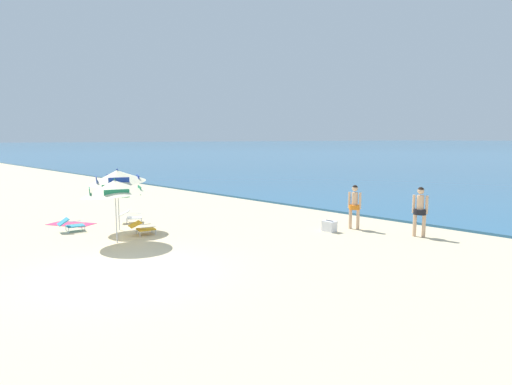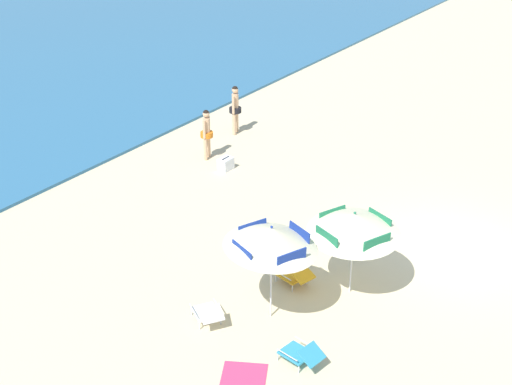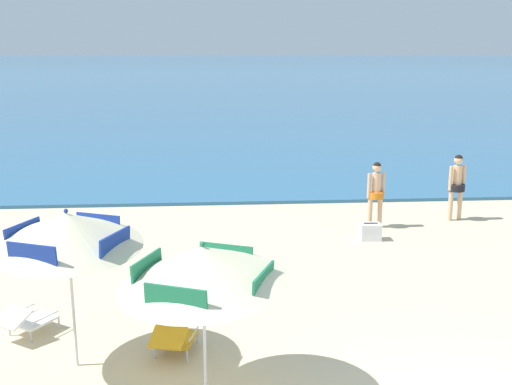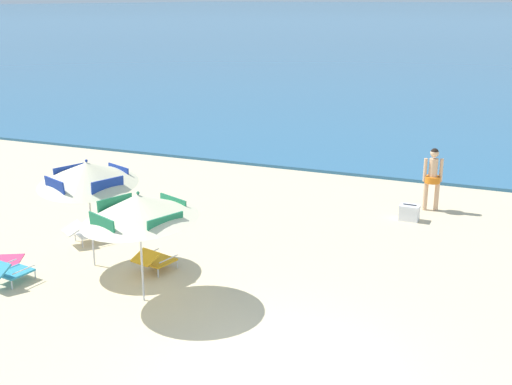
{
  "view_description": "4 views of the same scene",
  "coord_description": "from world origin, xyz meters",
  "px_view_note": "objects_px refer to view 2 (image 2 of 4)",
  "views": [
    {
      "loc": [
        10.01,
        -5.15,
        3.44
      ],
      "look_at": [
        -1.43,
        5.98,
        1.44
      ],
      "focal_mm": 30.2,
      "sensor_mm": 36.0,
      "label": 1
    },
    {
      "loc": [
        -16.2,
        -4.88,
        9.78
      ],
      "look_at": [
        -1.82,
        4.95,
        1.0
      ],
      "focal_mm": 50.59,
      "sensor_mm": 36.0,
      "label": 2
    },
    {
      "loc": [
        -3.09,
        -5.61,
        4.39
      ],
      "look_at": [
        -2.2,
        6.72,
        1.47
      ],
      "focal_mm": 41.71,
      "sensor_mm": 36.0,
      "label": 3
    },
    {
      "loc": [
        2.88,
        -8.04,
        5.48
      ],
      "look_at": [
        -2.44,
        4.92,
        1.2
      ],
      "focal_mm": 44.88,
      "sensor_mm": 36.0,
      "label": 4
    }
  ],
  "objects_px": {
    "lounge_chair_beside_umbrella": "(208,313)",
    "lounge_chair_under_umbrella": "(296,275)",
    "beach_umbrella_striped_main": "(271,238)",
    "person_standing_beside": "(207,131)",
    "beach_umbrella_striped_second": "(354,224)",
    "person_standing_near_shore": "(235,106)",
    "cooler_box": "(226,164)",
    "lounge_chair_facing_sea": "(302,354)"
  },
  "relations": [
    {
      "from": "lounge_chair_beside_umbrella",
      "to": "lounge_chair_under_umbrella",
      "type": "bearing_deg",
      "value": -19.04
    },
    {
      "from": "beach_umbrella_striped_main",
      "to": "person_standing_beside",
      "type": "xyz_separation_m",
      "value": [
        6.11,
        6.54,
        -1.06
      ]
    },
    {
      "from": "beach_umbrella_striped_second",
      "to": "person_standing_near_shore",
      "type": "xyz_separation_m",
      "value": [
        6.59,
        8.08,
        -0.82
      ]
    },
    {
      "from": "person_standing_beside",
      "to": "cooler_box",
      "type": "bearing_deg",
      "value": -110.23
    },
    {
      "from": "lounge_chair_under_umbrella",
      "to": "lounge_chair_beside_umbrella",
      "type": "xyz_separation_m",
      "value": [
        -2.37,
        0.82,
        -0.0
      ]
    },
    {
      "from": "lounge_chair_under_umbrella",
      "to": "lounge_chair_facing_sea",
      "type": "xyz_separation_m",
      "value": [
        -2.38,
        -1.6,
        -0.01
      ]
    },
    {
      "from": "lounge_chair_beside_umbrella",
      "to": "person_standing_near_shore",
      "type": "bearing_deg",
      "value": 32.68
    },
    {
      "from": "lounge_chair_under_umbrella",
      "to": "lounge_chair_facing_sea",
      "type": "height_order",
      "value": "lounge_chair_facing_sea"
    },
    {
      "from": "beach_umbrella_striped_main",
      "to": "lounge_chair_facing_sea",
      "type": "height_order",
      "value": "beach_umbrella_striped_main"
    },
    {
      "from": "cooler_box",
      "to": "beach_umbrella_striped_second",
      "type": "bearing_deg",
      "value": -120.77
    },
    {
      "from": "lounge_chair_beside_umbrella",
      "to": "person_standing_beside",
      "type": "height_order",
      "value": "person_standing_beside"
    },
    {
      "from": "person_standing_near_shore",
      "to": "cooler_box",
      "type": "bearing_deg",
      "value": -149.94
    },
    {
      "from": "beach_umbrella_striped_main",
      "to": "lounge_chair_under_umbrella",
      "type": "distance_m",
      "value": 2.24
    },
    {
      "from": "person_standing_near_shore",
      "to": "cooler_box",
      "type": "relative_size",
      "value": 3.5
    },
    {
      "from": "beach_umbrella_striped_second",
      "to": "lounge_chair_under_umbrella",
      "type": "height_order",
      "value": "beach_umbrella_striped_second"
    },
    {
      "from": "person_standing_near_shore",
      "to": "person_standing_beside",
      "type": "distance_m",
      "value": 2.39
    },
    {
      "from": "lounge_chair_facing_sea",
      "to": "person_standing_beside",
      "type": "bearing_deg",
      "value": 48.13
    },
    {
      "from": "lounge_chair_under_umbrella",
      "to": "cooler_box",
      "type": "height_order",
      "value": "lounge_chair_under_umbrella"
    },
    {
      "from": "beach_umbrella_striped_main",
      "to": "lounge_chair_facing_sea",
      "type": "relative_size",
      "value": 2.7
    },
    {
      "from": "lounge_chair_facing_sea",
      "to": "person_standing_near_shore",
      "type": "relative_size",
      "value": 0.55
    },
    {
      "from": "beach_umbrella_striped_second",
      "to": "person_standing_beside",
      "type": "relative_size",
      "value": 1.8
    },
    {
      "from": "beach_umbrella_striped_second",
      "to": "lounge_chair_under_umbrella",
      "type": "xyz_separation_m",
      "value": [
        -0.48,
        1.21,
        -1.57
      ]
    },
    {
      "from": "cooler_box",
      "to": "person_standing_near_shore",
      "type": "bearing_deg",
      "value": 30.06
    },
    {
      "from": "lounge_chair_beside_umbrella",
      "to": "cooler_box",
      "type": "distance_m",
      "value": 8.08
    },
    {
      "from": "person_standing_near_shore",
      "to": "lounge_chair_under_umbrella",
      "type": "bearing_deg",
      "value": -135.82
    },
    {
      "from": "beach_umbrella_striped_main",
      "to": "person_standing_beside",
      "type": "distance_m",
      "value": 9.01
    },
    {
      "from": "beach_umbrella_striped_main",
      "to": "person_standing_near_shore",
      "type": "xyz_separation_m",
      "value": [
        8.44,
        7.06,
        -1.02
      ]
    },
    {
      "from": "person_standing_beside",
      "to": "cooler_box",
      "type": "relative_size",
      "value": 3.36
    },
    {
      "from": "lounge_chair_facing_sea",
      "to": "lounge_chair_under_umbrella",
      "type": "bearing_deg",
      "value": 33.95
    },
    {
      "from": "person_standing_near_shore",
      "to": "cooler_box",
      "type": "height_order",
      "value": "person_standing_near_shore"
    },
    {
      "from": "beach_umbrella_striped_main",
      "to": "person_standing_beside",
      "type": "height_order",
      "value": "beach_umbrella_striped_main"
    },
    {
      "from": "beach_umbrella_striped_second",
      "to": "person_standing_near_shore",
      "type": "distance_m",
      "value": 10.46
    },
    {
      "from": "lounge_chair_under_umbrella",
      "to": "cooler_box",
      "type": "bearing_deg",
      "value": 50.58
    },
    {
      "from": "lounge_chair_under_umbrella",
      "to": "lounge_chair_facing_sea",
      "type": "distance_m",
      "value": 2.87
    },
    {
      "from": "person_standing_near_shore",
      "to": "person_standing_beside",
      "type": "relative_size",
      "value": 1.04
    },
    {
      "from": "beach_umbrella_striped_second",
      "to": "lounge_chair_facing_sea",
      "type": "height_order",
      "value": "beach_umbrella_striped_second"
    },
    {
      "from": "person_standing_beside",
      "to": "cooler_box",
      "type": "xyz_separation_m",
      "value": [
        -0.39,
        -1.05,
        -0.78
      ]
    },
    {
      "from": "lounge_chair_facing_sea",
      "to": "cooler_box",
      "type": "bearing_deg",
      "value": 45.69
    },
    {
      "from": "cooler_box",
      "to": "lounge_chair_beside_umbrella",
      "type": "bearing_deg",
      "value": -146.3
    },
    {
      "from": "beach_umbrella_striped_second",
      "to": "lounge_chair_beside_umbrella",
      "type": "relative_size",
      "value": 2.99
    },
    {
      "from": "beach_umbrella_striped_second",
      "to": "lounge_chair_beside_umbrella",
      "type": "height_order",
      "value": "beach_umbrella_striped_second"
    },
    {
      "from": "lounge_chair_facing_sea",
      "to": "cooler_box",
      "type": "height_order",
      "value": "lounge_chair_facing_sea"
    }
  ]
}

